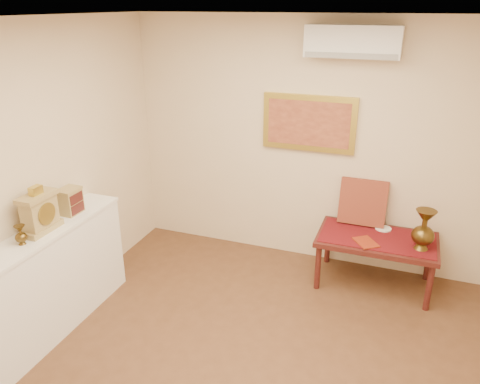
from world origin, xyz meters
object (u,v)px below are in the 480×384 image
at_px(display_ledge, 39,289).
at_px(mantel_clock, 40,212).
at_px(low_table, 377,243).
at_px(brass_urn_tall, 424,226).
at_px(wooden_chest, 70,201).

relative_size(display_ledge, mantel_clock, 4.93).
relative_size(mantel_clock, low_table, 0.34).
relative_size(brass_urn_tall, mantel_clock, 1.21).
xyz_separation_m(mantel_clock, wooden_chest, (-0.01, 0.39, -0.05)).
height_order(brass_urn_tall, low_table, brass_urn_tall).
relative_size(display_ledge, wooden_chest, 8.28).
distance_m(mantel_clock, low_table, 3.25).
bearing_deg(brass_urn_tall, display_ledge, -150.13).
bearing_deg(mantel_clock, display_ledge, -92.32).
bearing_deg(low_table, wooden_chest, -153.46).
bearing_deg(low_table, mantel_clock, -147.12).
xyz_separation_m(display_ledge, mantel_clock, (0.01, 0.15, 0.66)).
height_order(display_ledge, wooden_chest, wooden_chest).
distance_m(brass_urn_tall, display_ledge, 3.58).
distance_m(display_ledge, mantel_clock, 0.68).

